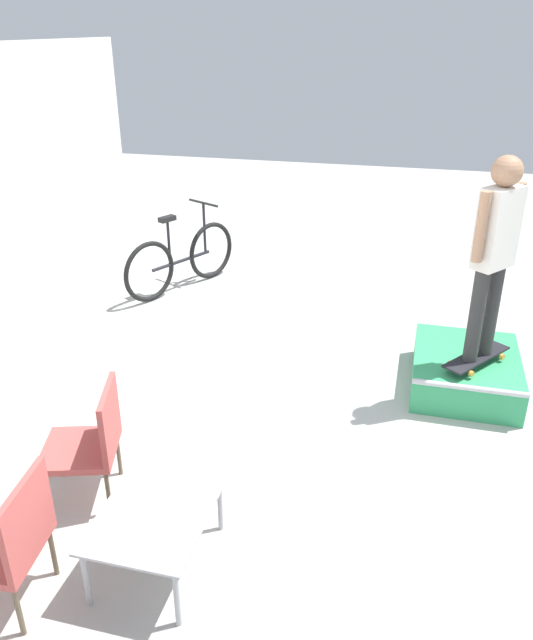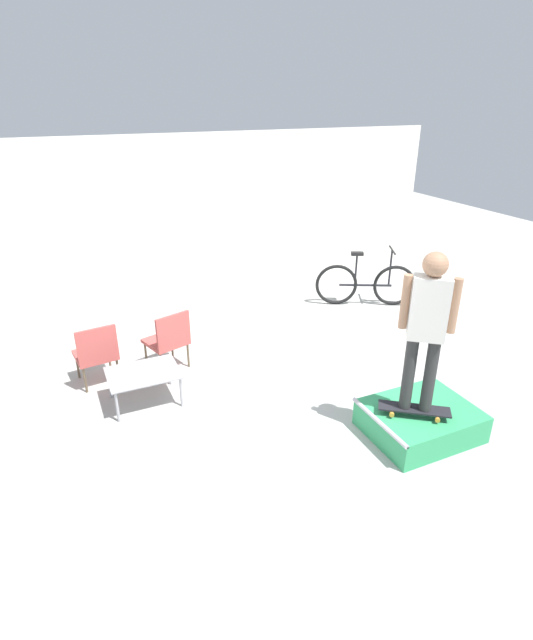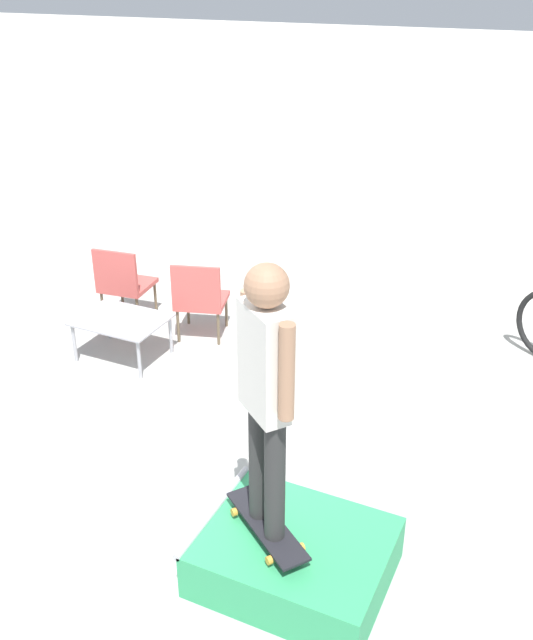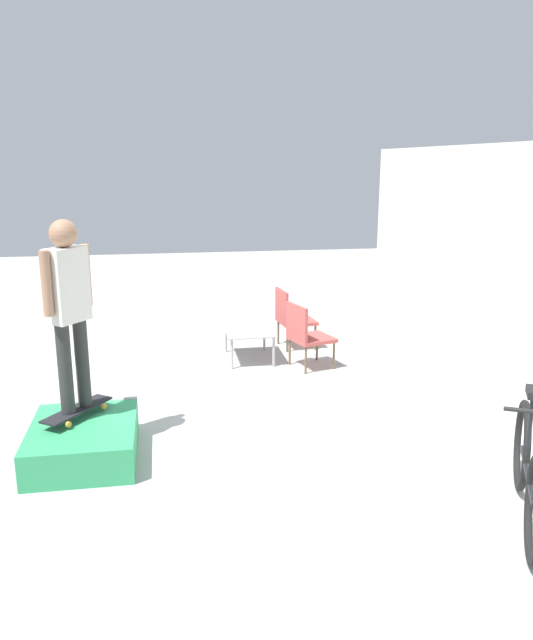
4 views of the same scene
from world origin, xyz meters
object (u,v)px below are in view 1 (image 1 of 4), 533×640
Objects in this scene: person_skater at (495,244)px; patio_chair_right at (91,439)px; skateboard_on_ramp at (476,357)px; coffee_table at (156,517)px; bicycle at (182,259)px; patio_chair_left at (8,539)px; skate_ramp_box at (465,371)px.

person_skater is 3.59m from patio_chair_right.
person_skater reaches higher than skateboard_on_ramp.
person_skater reaches higher than coffee_table.
coffee_table is (-2.60, 2.03, -1.12)m from person_skater.
patio_chair_right is (-2.09, 2.74, -1.02)m from person_skater.
skateboard_on_ramp is 0.45× the size of bicycle.
skateboard_on_ramp is 0.85× the size of coffee_table.
patio_chair_right is at bearing -140.98° from bicycle.
patio_chair_left is at bearing -16.93° from patio_chair_right.
skateboard_on_ramp reaches higher than skate_ramp_box.
skate_ramp_box is at bearing -88.46° from bicycle.
skate_ramp_box is 0.31m from skateboard_on_ramp.
skateboard_on_ramp is at bearing -38.03° from coffee_table.
patio_chair_right reaches higher than skateboard_on_ramp.
person_skater reaches higher than patio_chair_right.
patio_chair_left is (-3.25, 2.68, 0.32)m from skate_ramp_box.
bicycle is at bearing 99.13° from skateboard_on_ramp.
patio_chair_left is at bearing 176.35° from person_skater.
patio_chair_right reaches higher than coffee_table.
skate_ramp_box is at bearing 133.61° from patio_chair_left.
coffee_table is 0.99× the size of patio_chair_left.
person_skater reaches higher than skate_ramp_box.
person_skater is (0.00, 0.00, 1.09)m from skateboard_on_ramp.
patio_chair_left reaches higher than skateboard_on_ramp.
patio_chair_left and patio_chair_right have the same top height.
person_skater is 2.02× the size of patio_chair_right.
skateboard_on_ramp is 4.04m from bicycle.
person_skater is 2.03× the size of coffee_table.
skate_ramp_box is 1.37× the size of patio_chair_right.
skate_ramp_box is 1.35m from person_skater.
person_skater reaches higher than bicycle.
patio_chair_left is 1.00× the size of patio_chair_right.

